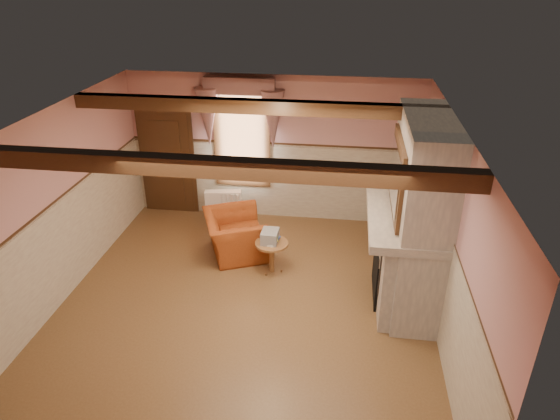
# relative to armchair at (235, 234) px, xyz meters

# --- Properties ---
(floor) EXTENTS (5.50, 6.00, 0.01)m
(floor) POSITION_rel_armchair_xyz_m (0.45, -1.47, -0.36)
(floor) COLOR brown
(floor) RESTS_ON ground
(ceiling) EXTENTS (5.50, 6.00, 0.01)m
(ceiling) POSITION_rel_armchair_xyz_m (0.45, -1.47, 2.44)
(ceiling) COLOR silver
(ceiling) RESTS_ON wall_back
(wall_back) EXTENTS (5.50, 0.02, 2.80)m
(wall_back) POSITION_rel_armchair_xyz_m (0.45, 1.53, 1.04)
(wall_back) COLOR tan
(wall_back) RESTS_ON floor
(wall_front) EXTENTS (5.50, 0.02, 2.80)m
(wall_front) POSITION_rel_armchair_xyz_m (0.45, -4.47, 1.04)
(wall_front) COLOR tan
(wall_front) RESTS_ON floor
(wall_left) EXTENTS (0.02, 6.00, 2.80)m
(wall_left) POSITION_rel_armchair_xyz_m (-2.30, -1.47, 1.04)
(wall_left) COLOR tan
(wall_left) RESTS_ON floor
(wall_right) EXTENTS (0.02, 6.00, 2.80)m
(wall_right) POSITION_rel_armchair_xyz_m (3.20, -1.47, 1.04)
(wall_right) COLOR tan
(wall_right) RESTS_ON floor
(wainscot) EXTENTS (5.50, 6.00, 1.50)m
(wainscot) POSITION_rel_armchair_xyz_m (0.45, -1.47, 0.39)
(wainscot) COLOR beige
(wainscot) RESTS_ON floor
(chair_rail) EXTENTS (5.50, 6.00, 0.08)m
(chair_rail) POSITION_rel_armchair_xyz_m (0.45, -1.47, 1.14)
(chair_rail) COLOR black
(chair_rail) RESTS_ON wainscot
(firebox) EXTENTS (0.20, 0.95, 0.90)m
(firebox) POSITION_rel_armchair_xyz_m (2.45, -0.87, 0.09)
(firebox) COLOR black
(firebox) RESTS_ON floor
(armchair) EXTENTS (1.33, 1.40, 0.72)m
(armchair) POSITION_rel_armchair_xyz_m (0.00, 0.00, 0.00)
(armchair) COLOR #994219
(armchair) RESTS_ON floor
(side_table) EXTENTS (0.69, 0.69, 0.55)m
(side_table) POSITION_rel_armchair_xyz_m (0.72, -0.50, -0.09)
(side_table) COLOR brown
(side_table) RESTS_ON floor
(book_stack) EXTENTS (0.27, 0.33, 0.20)m
(book_stack) POSITION_rel_armchair_xyz_m (0.69, -0.48, 0.29)
(book_stack) COLOR #B7AD8C
(book_stack) RESTS_ON side_table
(radiator) EXTENTS (0.72, 0.30, 0.60)m
(radiator) POSITION_rel_armchair_xyz_m (-0.50, 1.23, -0.06)
(radiator) COLOR white
(radiator) RESTS_ON floor
(bowl) EXTENTS (0.37, 0.37, 0.09)m
(bowl) POSITION_rel_armchair_xyz_m (2.70, -0.84, 1.10)
(bowl) COLOR brown
(bowl) RESTS_ON mantel
(mantel_clock) EXTENTS (0.14, 0.24, 0.20)m
(mantel_clock) POSITION_rel_armchair_xyz_m (2.70, -0.07, 1.16)
(mantel_clock) COLOR black
(mantel_clock) RESTS_ON mantel
(oil_lamp) EXTENTS (0.11, 0.11, 0.28)m
(oil_lamp) POSITION_rel_armchair_xyz_m (2.70, -0.43, 1.20)
(oil_lamp) COLOR gold
(oil_lamp) RESTS_ON mantel
(candle_red) EXTENTS (0.06, 0.06, 0.16)m
(candle_red) POSITION_rel_armchair_xyz_m (2.70, -1.51, 1.14)
(candle_red) COLOR maroon
(candle_red) RESTS_ON mantel
(jar_yellow) EXTENTS (0.06, 0.06, 0.12)m
(jar_yellow) POSITION_rel_armchair_xyz_m (2.70, -1.52, 1.12)
(jar_yellow) COLOR gold
(jar_yellow) RESTS_ON mantel
(fireplace) EXTENTS (0.85, 2.00, 2.80)m
(fireplace) POSITION_rel_armchair_xyz_m (2.88, -0.87, 1.04)
(fireplace) COLOR gray
(fireplace) RESTS_ON floor
(mantel) EXTENTS (1.05, 2.05, 0.12)m
(mantel) POSITION_rel_armchair_xyz_m (2.70, -0.87, 1.00)
(mantel) COLOR gray
(mantel) RESTS_ON fireplace
(overmantel_mirror) EXTENTS (0.06, 1.44, 1.04)m
(overmantel_mirror) POSITION_rel_armchair_xyz_m (2.51, -0.87, 1.61)
(overmantel_mirror) COLOR silver
(overmantel_mirror) RESTS_ON fireplace
(door) EXTENTS (1.10, 0.10, 2.10)m
(door) POSITION_rel_armchair_xyz_m (-1.65, 1.47, 0.69)
(door) COLOR black
(door) RESTS_ON floor
(window) EXTENTS (1.06, 0.08, 2.02)m
(window) POSITION_rel_armchair_xyz_m (-0.15, 1.50, 1.29)
(window) COLOR white
(window) RESTS_ON wall_back
(window_drapes) EXTENTS (1.30, 0.14, 1.40)m
(window_drapes) POSITION_rel_armchair_xyz_m (-0.15, 1.41, 1.89)
(window_drapes) COLOR gray
(window_drapes) RESTS_ON wall_back
(ceiling_beam_front) EXTENTS (5.50, 0.18, 0.20)m
(ceiling_beam_front) POSITION_rel_armchair_xyz_m (0.45, -2.67, 2.34)
(ceiling_beam_front) COLOR black
(ceiling_beam_front) RESTS_ON ceiling
(ceiling_beam_back) EXTENTS (5.50, 0.18, 0.20)m
(ceiling_beam_back) POSITION_rel_armchair_xyz_m (0.45, -0.27, 2.34)
(ceiling_beam_back) COLOR black
(ceiling_beam_back) RESTS_ON ceiling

